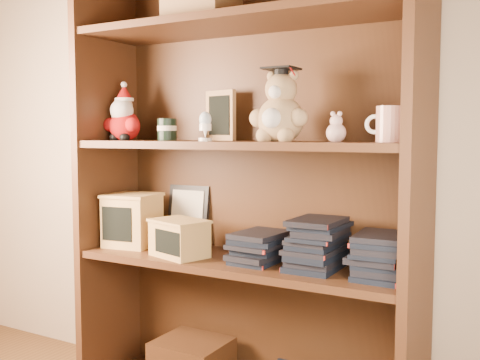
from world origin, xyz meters
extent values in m
cube|color=tan|center=(0.00, 1.50, 1.25)|extent=(3.00, 0.04, 2.50)
cube|color=#462714|center=(-0.51, 1.30, 0.80)|extent=(0.03, 0.35, 1.60)
cube|color=#462714|center=(0.66, 1.30, 0.80)|extent=(0.03, 0.35, 1.60)
cube|color=#412411|center=(0.07, 1.47, 0.80)|extent=(1.20, 0.02, 1.60)
cube|color=#462714|center=(0.07, 1.30, 1.34)|extent=(1.14, 0.33, 0.02)
cube|color=#9E7547|center=(-0.08, 1.30, 1.41)|extent=(0.22, 0.18, 0.12)
cube|color=#462714|center=(0.07, 1.30, 0.54)|extent=(1.14, 0.33, 0.02)
cube|color=#462714|center=(0.07, 1.30, 0.94)|extent=(1.14, 0.33, 0.02)
sphere|color=#A50F0F|center=(-0.43, 1.30, 1.00)|extent=(0.12, 0.12, 0.12)
sphere|color=#A50F0F|center=(-0.48, 1.29, 1.01)|extent=(0.05, 0.05, 0.05)
sphere|color=#A50F0F|center=(-0.38, 1.29, 1.01)|extent=(0.05, 0.05, 0.05)
sphere|color=black|center=(-0.45, 1.28, 0.96)|extent=(0.04, 0.04, 0.04)
sphere|color=black|center=(-0.40, 1.28, 0.96)|extent=(0.04, 0.04, 0.04)
sphere|color=white|center=(-0.43, 1.29, 1.06)|extent=(0.09, 0.09, 0.09)
sphere|color=#D8B293|center=(-0.43, 1.30, 1.08)|extent=(0.06, 0.06, 0.06)
cone|color=#A50F0F|center=(-0.43, 1.30, 1.13)|extent=(0.07, 0.07, 0.06)
sphere|color=white|center=(-0.43, 1.30, 1.16)|extent=(0.02, 0.02, 0.02)
cylinder|color=white|center=(-0.43, 1.30, 1.10)|extent=(0.07, 0.07, 0.01)
cylinder|color=black|center=(-0.23, 1.30, 0.99)|extent=(0.07, 0.07, 0.08)
cylinder|color=beige|center=(-0.23, 1.30, 0.99)|extent=(0.07, 0.07, 0.02)
cube|color=#9E7547|center=(-0.07, 1.42, 1.04)|extent=(0.14, 0.05, 0.18)
cube|color=black|center=(-0.07, 1.41, 1.04)|extent=(0.10, 0.03, 0.14)
cube|color=#9E7547|center=(-0.07, 1.45, 0.97)|extent=(0.07, 0.07, 0.01)
cylinder|color=white|center=(-0.02, 1.23, 0.96)|extent=(0.05, 0.05, 0.01)
cone|color=white|center=(-0.02, 1.23, 0.98)|extent=(0.02, 0.02, 0.03)
cylinder|color=white|center=(-0.02, 1.23, 1.00)|extent=(0.04, 0.04, 0.02)
ellipsoid|color=silver|center=(-0.02, 1.23, 1.02)|extent=(0.04, 0.04, 0.05)
sphere|color=tan|center=(0.22, 1.30, 1.02)|extent=(0.15, 0.15, 0.15)
sphere|color=white|center=(0.22, 1.24, 1.02)|extent=(0.06, 0.06, 0.06)
sphere|color=tan|center=(0.15, 1.28, 1.02)|extent=(0.06, 0.06, 0.06)
sphere|color=tan|center=(0.29, 1.28, 1.02)|extent=(0.06, 0.06, 0.06)
sphere|color=tan|center=(0.18, 1.26, 0.97)|extent=(0.05, 0.05, 0.05)
sphere|color=tan|center=(0.26, 1.26, 0.97)|extent=(0.05, 0.05, 0.05)
sphere|color=tan|center=(0.22, 1.30, 1.12)|extent=(0.10, 0.10, 0.10)
sphere|color=white|center=(0.22, 1.26, 1.10)|extent=(0.04, 0.04, 0.04)
sphere|color=tan|center=(0.18, 1.32, 1.16)|extent=(0.03, 0.03, 0.03)
sphere|color=tan|center=(0.26, 1.32, 1.16)|extent=(0.03, 0.03, 0.03)
cylinder|color=black|center=(0.22, 1.30, 1.17)|extent=(0.05, 0.05, 0.02)
cube|color=black|center=(0.22, 1.30, 1.18)|extent=(0.10, 0.10, 0.01)
cylinder|color=#A50F0F|center=(0.27, 1.28, 1.17)|extent=(0.00, 0.05, 0.03)
sphere|color=beige|center=(0.41, 1.30, 0.98)|extent=(0.06, 0.06, 0.06)
sphere|color=beige|center=(0.41, 1.30, 1.01)|extent=(0.04, 0.04, 0.04)
sphere|color=beige|center=(0.40, 1.30, 1.03)|extent=(0.02, 0.02, 0.02)
sphere|color=beige|center=(0.42, 1.30, 1.03)|extent=(0.02, 0.02, 0.02)
cylinder|color=silver|center=(0.57, 1.30, 1.00)|extent=(0.08, 0.08, 0.10)
torus|color=white|center=(0.52, 1.30, 1.00)|extent=(0.06, 0.01, 0.06)
cube|color=black|center=(-0.24, 1.45, 0.66)|extent=(0.18, 0.04, 0.23)
cube|color=beige|center=(-0.24, 1.44, 0.66)|extent=(0.14, 0.03, 0.19)
cube|color=tan|center=(-0.40, 1.30, 0.65)|extent=(0.20, 0.20, 0.19)
cube|color=black|center=(-0.40, 1.22, 0.65)|extent=(0.12, 0.02, 0.12)
cube|color=tan|center=(-0.40, 1.30, 0.74)|extent=(0.21, 0.21, 0.01)
cube|color=tan|center=(-0.13, 1.24, 0.61)|extent=(0.22, 0.18, 0.12)
cube|color=black|center=(-0.13, 1.17, 0.61)|extent=(0.14, 0.05, 0.08)
cube|color=tan|center=(-0.13, 1.24, 0.67)|extent=(0.23, 0.19, 0.01)
cube|color=black|center=(0.15, 1.30, 0.56)|extent=(0.14, 0.20, 0.02)
cube|color=black|center=(0.15, 1.30, 0.57)|extent=(0.14, 0.20, 0.02)
cube|color=black|center=(0.15, 1.30, 0.59)|extent=(0.14, 0.20, 0.02)
cube|color=black|center=(0.15, 1.30, 0.61)|extent=(0.14, 0.20, 0.02)
cube|color=black|center=(0.15, 1.30, 0.62)|extent=(0.14, 0.20, 0.02)
cube|color=black|center=(0.15, 1.30, 0.64)|extent=(0.14, 0.20, 0.02)
cube|color=black|center=(0.36, 1.30, 0.56)|extent=(0.14, 0.20, 0.02)
cube|color=black|center=(0.36, 1.30, 0.57)|extent=(0.14, 0.20, 0.02)
cube|color=black|center=(0.36, 1.30, 0.59)|extent=(0.14, 0.20, 0.02)
cube|color=black|center=(0.36, 1.30, 0.61)|extent=(0.14, 0.20, 0.02)
cube|color=black|center=(0.36, 1.30, 0.62)|extent=(0.14, 0.20, 0.02)
cube|color=black|center=(0.36, 1.30, 0.64)|extent=(0.14, 0.20, 0.02)
cube|color=black|center=(0.36, 1.30, 0.65)|extent=(0.14, 0.20, 0.02)
cube|color=black|center=(0.36, 1.30, 0.67)|extent=(0.14, 0.20, 0.02)
cube|color=black|center=(0.36, 1.30, 0.69)|extent=(0.14, 0.20, 0.02)
cube|color=black|center=(0.36, 1.30, 0.70)|extent=(0.14, 0.20, 0.02)
cube|color=black|center=(0.55, 1.30, 0.56)|extent=(0.14, 0.20, 0.02)
cube|color=black|center=(0.55, 1.30, 0.57)|extent=(0.14, 0.20, 0.02)
cube|color=black|center=(0.55, 1.30, 0.59)|extent=(0.14, 0.20, 0.02)
cube|color=black|center=(0.55, 1.30, 0.61)|extent=(0.14, 0.20, 0.02)
cube|color=black|center=(0.55, 1.30, 0.62)|extent=(0.14, 0.20, 0.02)
cube|color=black|center=(0.55, 1.30, 0.64)|extent=(0.14, 0.20, 0.02)
cube|color=black|center=(0.55, 1.30, 0.65)|extent=(0.14, 0.20, 0.02)
cube|color=black|center=(0.55, 1.30, 0.67)|extent=(0.14, 0.20, 0.02)
camera|label=1|loc=(1.00, -0.32, 0.98)|focal=42.00mm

